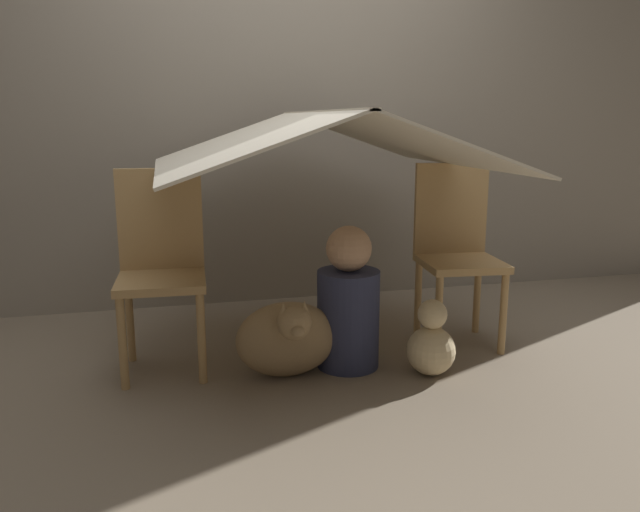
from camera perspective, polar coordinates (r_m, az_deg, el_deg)
ground_plane at (r=2.85m, az=1.01°, el=-10.63°), size 8.80×8.80×0.00m
wall_back at (r=3.85m, az=-3.93°, el=14.37°), size 7.00×0.05×2.50m
chair_left at (r=2.88m, az=-14.30°, el=-0.57°), size 0.40×0.40×0.90m
chair_right at (r=3.21m, az=12.35°, el=0.83°), size 0.42×0.42×0.90m
sheet_canopy at (r=2.82m, az=0.00°, el=10.60°), size 1.44×1.50×0.26m
person_front at (r=2.84m, az=2.60°, el=-4.56°), size 0.28×0.28×0.66m
dog at (r=2.75m, az=-3.00°, el=-7.46°), size 0.45×0.38×0.39m
floor_cushion at (r=3.12m, az=-0.01°, el=-7.55°), size 0.36×0.29×0.10m
plush_toy at (r=2.84m, az=10.13°, el=-7.94°), size 0.22×0.22×0.34m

